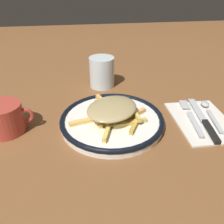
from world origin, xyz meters
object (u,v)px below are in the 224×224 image
(napkin, at_px, (202,120))
(spoon, at_px, (208,110))
(plate, at_px, (112,120))
(water_glass, at_px, (102,72))
(coffee_mug, at_px, (5,118))
(fries_heap, at_px, (112,110))
(knife, at_px, (205,122))
(fork, at_px, (191,116))

(napkin, relative_size, spoon, 1.32)
(plate, relative_size, water_glass, 2.65)
(water_glass, height_order, coffee_mug, water_glass)
(fries_heap, relative_size, coffee_mug, 1.75)
(napkin, bearing_deg, plate, 175.46)
(spoon, height_order, coffee_mug, coffee_mug)
(knife, relative_size, coffee_mug, 1.80)
(fries_heap, bearing_deg, fork, -3.61)
(knife, height_order, coffee_mug, coffee_mug)
(fork, distance_m, knife, 0.04)
(fries_heap, xyz_separation_m, napkin, (0.24, -0.03, -0.04))
(knife, bearing_deg, fries_heap, 169.37)
(plate, distance_m, spoon, 0.27)
(fork, xyz_separation_m, coffee_mug, (-0.48, 0.02, 0.03))
(fork, height_order, water_glass, water_glass)
(fries_heap, distance_m, napkin, 0.24)
(coffee_mug, bearing_deg, spoon, 0.45)
(napkin, distance_m, fork, 0.03)
(plate, xyz_separation_m, knife, (0.24, -0.04, -0.00))
(fries_heap, height_order, napkin, fries_heap)
(plate, relative_size, knife, 1.27)
(plate, relative_size, coffee_mug, 2.29)
(fries_heap, height_order, fork, fries_heap)
(plate, height_order, fries_heap, fries_heap)
(fork, relative_size, coffee_mug, 1.51)
(napkin, height_order, spoon, spoon)
(napkin, bearing_deg, fries_heap, 173.89)
(fries_heap, bearing_deg, knife, -10.63)
(napkin, relative_size, knife, 0.96)
(fries_heap, distance_m, coffee_mug, 0.26)
(fork, distance_m, water_glass, 0.33)
(spoon, bearing_deg, fries_heap, -178.13)
(fries_heap, height_order, coffee_mug, coffee_mug)
(knife, xyz_separation_m, spoon, (0.04, 0.05, 0.00))
(plate, bearing_deg, fork, -1.87)
(napkin, distance_m, water_glass, 0.36)
(plate, height_order, water_glass, water_glass)
(napkin, distance_m, spoon, 0.05)
(fries_heap, bearing_deg, spoon, 1.87)
(plate, xyz_separation_m, fork, (0.21, -0.01, -0.00))
(water_glass, bearing_deg, knife, -49.70)
(napkin, distance_m, coffee_mug, 0.50)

